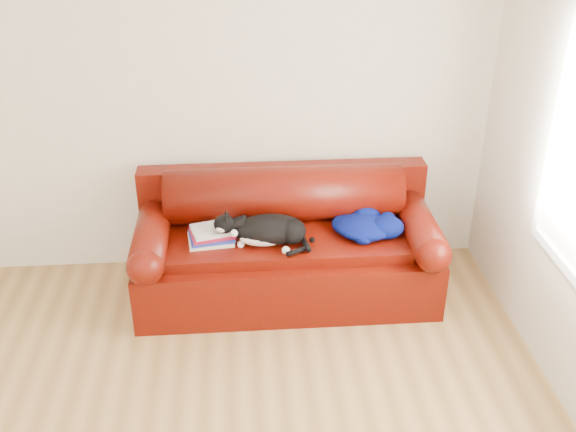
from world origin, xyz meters
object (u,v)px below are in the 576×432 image
book_stack (212,235)px  blanket (367,225)px  cat (268,231)px  sofa_base (286,264)px

book_stack → blanket: blanket is taller
cat → blanket: bearing=23.5°
book_stack → cat: 0.39m
cat → blanket: size_ratio=1.31×
book_stack → cat: size_ratio=0.50×
sofa_base → cat: bearing=-136.4°
sofa_base → book_stack: size_ratio=6.37×
sofa_base → blanket: (0.56, -0.05, 0.33)m
sofa_base → cat: cat is taller
sofa_base → blanket: bearing=-4.9°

